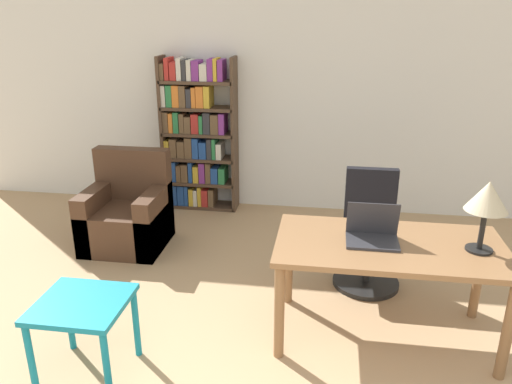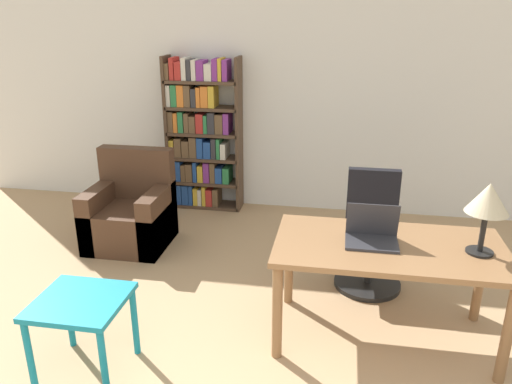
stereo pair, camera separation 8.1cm
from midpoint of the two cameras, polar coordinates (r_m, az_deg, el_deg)
wall_back at (r=5.76m, az=5.08°, el=11.02°), size 8.00×0.06×2.70m
desk at (r=3.59m, az=15.52°, el=-7.24°), size 1.56×0.82×0.74m
laptop at (r=3.54m, az=13.75°, el=-4.71°), size 0.36×0.26×0.27m
table_lamp at (r=3.51m, az=25.60°, el=-0.88°), size 0.27×0.27×0.49m
office_chair at (r=4.39m, az=13.46°, el=-5.12°), size 0.57×0.57×1.00m
side_table_blue at (r=3.42m, az=-18.68°, el=-12.84°), size 0.56×0.53×0.55m
armchair at (r=5.18m, az=-13.67°, el=-2.55°), size 0.77×0.72×0.95m
bookshelf at (r=5.87m, az=-6.00°, el=6.42°), size 0.87×0.28×1.78m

